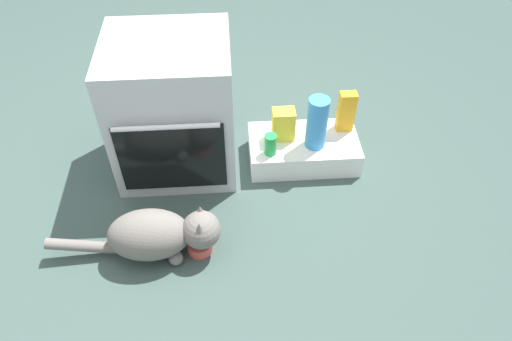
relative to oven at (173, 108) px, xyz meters
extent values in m
plane|color=#384C47|center=(-0.04, -0.44, -0.37)|extent=(8.00, 8.00, 0.00)
cube|color=#B7BABF|center=(0.00, 0.00, 0.00)|extent=(0.61, 0.55, 0.74)
cube|color=black|center=(0.00, -0.28, -0.09)|extent=(0.52, 0.01, 0.41)
cylinder|color=silver|center=(0.00, -0.31, 0.13)|extent=(0.49, 0.02, 0.02)
cube|color=white|center=(0.69, -0.04, -0.30)|extent=(0.60, 0.34, 0.15)
cylinder|color=#C64C47|center=(0.12, -0.63, -0.34)|extent=(0.12, 0.12, 0.06)
sphere|color=brown|center=(0.12, -0.63, -0.32)|extent=(0.07, 0.07, 0.07)
ellipsoid|color=slate|center=(-0.10, -0.63, -0.23)|extent=(0.38, 0.24, 0.24)
sphere|color=slate|center=(0.14, -0.63, -0.22)|extent=(0.18, 0.18, 0.18)
cone|color=slate|center=(0.14, -0.58, -0.15)|extent=(0.06, 0.06, 0.08)
cone|color=slate|center=(0.13, -0.68, -0.15)|extent=(0.06, 0.06, 0.08)
cylinder|color=slate|center=(-0.42, -0.63, -0.29)|extent=(0.33, 0.06, 0.11)
sphere|color=slate|center=(0.01, -0.56, -0.34)|extent=(0.07, 0.07, 0.07)
sphere|color=slate|center=(0.01, -0.70, -0.34)|extent=(0.07, 0.07, 0.07)
cube|color=yellow|center=(0.58, -0.01, -0.13)|extent=(0.12, 0.09, 0.18)
cube|color=orange|center=(0.92, 0.03, -0.10)|extent=(0.09, 0.06, 0.24)
cylinder|color=#388CD1|center=(0.74, -0.09, -0.07)|extent=(0.11, 0.11, 0.30)
cylinder|color=green|center=(0.50, -0.14, -0.16)|extent=(0.07, 0.07, 0.12)
camera|label=1|loc=(0.29, -1.98, 1.54)|focal=33.59mm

